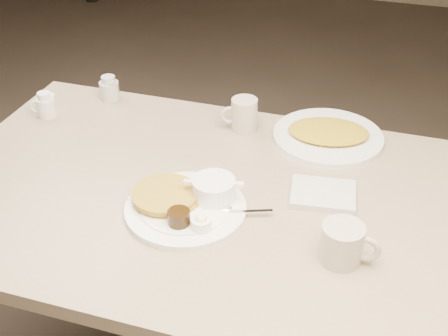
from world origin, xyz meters
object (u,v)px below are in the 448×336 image
(coffee_mug_far, at_px, (243,115))
(creamer_right, at_px, (109,89))
(diner_table, at_px, (222,246))
(coffee_mug_near, at_px, (343,243))
(hash_plate, at_px, (328,135))
(creamer_left, at_px, (46,106))
(main_plate, at_px, (188,202))

(coffee_mug_far, height_order, creamer_right, coffee_mug_far)
(coffee_mug_far, bearing_deg, diner_table, -83.48)
(coffee_mug_near, relative_size, hash_plate, 0.36)
(creamer_right, bearing_deg, coffee_mug_far, -7.44)
(hash_plate, bearing_deg, creamer_left, -171.61)
(coffee_mug_far, bearing_deg, creamer_right, 172.56)
(coffee_mug_near, bearing_deg, coffee_mug_far, 127.06)
(diner_table, relative_size, creamer_right, 18.61)
(creamer_left, relative_size, creamer_right, 1.01)
(hash_plate, bearing_deg, creamer_right, 177.04)
(main_plate, bearing_deg, creamer_left, 152.13)
(creamer_right, xyz_separation_m, hash_plate, (0.72, -0.04, -0.02))
(creamer_left, relative_size, hash_plate, 0.22)
(diner_table, relative_size, creamer_left, 18.49)
(coffee_mug_far, relative_size, creamer_right, 1.46)
(diner_table, distance_m, creamer_right, 0.67)
(coffee_mug_near, bearing_deg, creamer_left, 158.74)
(hash_plate, bearing_deg, coffee_mug_near, -77.63)
(hash_plate, bearing_deg, coffee_mug_far, -174.52)
(diner_table, height_order, creamer_right, creamer_right)
(coffee_mug_far, height_order, creamer_left, coffee_mug_far)
(main_plate, height_order, hash_plate, main_plate)
(diner_table, xyz_separation_m, hash_plate, (0.21, 0.35, 0.18))
(coffee_mug_far, height_order, hash_plate, coffee_mug_far)
(main_plate, xyz_separation_m, creamer_left, (-0.58, 0.31, 0.01))
(main_plate, relative_size, coffee_mug_far, 3.27)
(main_plate, distance_m, creamer_left, 0.65)
(hash_plate, bearing_deg, diner_table, -120.86)
(creamer_left, height_order, creamer_right, same)
(main_plate, distance_m, hash_plate, 0.51)
(coffee_mug_near, height_order, hash_plate, coffee_mug_near)
(main_plate, height_order, coffee_mug_near, coffee_mug_near)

